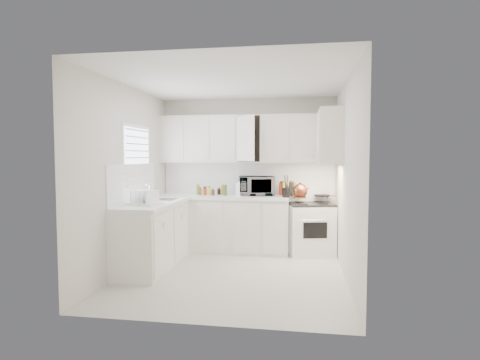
% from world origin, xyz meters
% --- Properties ---
extents(floor, '(3.20, 3.20, 0.00)m').
position_xyz_m(floor, '(0.00, 0.00, 0.00)').
color(floor, beige).
rests_on(floor, ground).
extents(ceiling, '(3.20, 3.20, 0.00)m').
position_xyz_m(ceiling, '(0.00, 0.00, 2.60)').
color(ceiling, white).
rests_on(ceiling, ground).
extents(wall_back, '(3.00, 0.00, 3.00)m').
position_xyz_m(wall_back, '(0.00, 1.60, 1.30)').
color(wall_back, beige).
rests_on(wall_back, ground).
extents(wall_front, '(3.00, 0.00, 3.00)m').
position_xyz_m(wall_front, '(0.00, -1.60, 1.30)').
color(wall_front, beige).
rests_on(wall_front, ground).
extents(wall_left, '(0.00, 3.20, 3.20)m').
position_xyz_m(wall_left, '(-1.50, 0.00, 1.30)').
color(wall_left, beige).
rests_on(wall_left, ground).
extents(wall_right, '(0.00, 3.20, 3.20)m').
position_xyz_m(wall_right, '(1.50, 0.00, 1.30)').
color(wall_right, beige).
rests_on(wall_right, ground).
extents(window_blinds, '(0.06, 0.96, 1.06)m').
position_xyz_m(window_blinds, '(-1.48, 0.35, 1.55)').
color(window_blinds, white).
rests_on(window_blinds, wall_left).
extents(lower_cabinets_back, '(2.22, 0.60, 0.90)m').
position_xyz_m(lower_cabinets_back, '(-0.39, 1.30, 0.45)').
color(lower_cabinets_back, beige).
rests_on(lower_cabinets_back, floor).
extents(lower_cabinets_left, '(0.60, 1.60, 0.90)m').
position_xyz_m(lower_cabinets_left, '(-1.20, 0.20, 0.45)').
color(lower_cabinets_left, beige).
rests_on(lower_cabinets_left, floor).
extents(countertop_back, '(2.24, 0.64, 0.05)m').
position_xyz_m(countertop_back, '(-0.39, 1.29, 0.93)').
color(countertop_back, silver).
rests_on(countertop_back, lower_cabinets_back).
extents(countertop_left, '(0.64, 1.62, 0.05)m').
position_xyz_m(countertop_left, '(-1.19, 0.20, 0.93)').
color(countertop_left, silver).
rests_on(countertop_left, lower_cabinets_left).
extents(backsplash_back, '(2.98, 0.02, 0.55)m').
position_xyz_m(backsplash_back, '(0.00, 1.59, 1.23)').
color(backsplash_back, silver).
rests_on(backsplash_back, wall_back).
extents(backsplash_left, '(0.02, 1.60, 0.55)m').
position_xyz_m(backsplash_left, '(-1.49, 0.20, 1.23)').
color(backsplash_left, silver).
rests_on(backsplash_left, wall_left).
extents(upper_cabinets_back, '(3.00, 0.33, 0.80)m').
position_xyz_m(upper_cabinets_back, '(0.00, 1.44, 1.50)').
color(upper_cabinets_back, beige).
rests_on(upper_cabinets_back, wall_back).
extents(upper_cabinets_right, '(0.33, 0.90, 0.80)m').
position_xyz_m(upper_cabinets_right, '(1.33, 0.82, 1.50)').
color(upper_cabinets_right, beige).
rests_on(upper_cabinets_right, wall_right).
extents(sink, '(0.42, 0.38, 0.30)m').
position_xyz_m(sink, '(-1.19, 0.55, 1.07)').
color(sink, gray).
rests_on(sink, countertop_left).
extents(stove, '(0.81, 0.71, 1.08)m').
position_xyz_m(stove, '(1.08, 1.30, 0.54)').
color(stove, white).
rests_on(stove, floor).
extents(tea_kettle, '(0.32, 0.29, 0.27)m').
position_xyz_m(tea_kettle, '(0.90, 1.14, 1.07)').
color(tea_kettle, maroon).
rests_on(tea_kettle, stove).
extents(frying_pan, '(0.37, 0.49, 0.04)m').
position_xyz_m(frying_pan, '(1.26, 1.46, 0.96)').
color(frying_pan, black).
rests_on(frying_pan, stove).
extents(microwave, '(0.64, 0.44, 0.39)m').
position_xyz_m(microwave, '(0.17, 1.40, 1.15)').
color(microwave, gray).
rests_on(microwave, countertop_back).
extents(rice_cooker, '(0.32, 0.32, 0.27)m').
position_xyz_m(rice_cooker, '(-0.04, 1.32, 1.08)').
color(rice_cooker, white).
rests_on(rice_cooker, countertop_back).
extents(paper_towel, '(0.12, 0.12, 0.27)m').
position_xyz_m(paper_towel, '(0.08, 1.52, 1.08)').
color(paper_towel, white).
rests_on(paper_towel, countertop_back).
extents(utensil_crock, '(0.13, 0.13, 0.37)m').
position_xyz_m(utensil_crock, '(0.68, 1.12, 1.13)').
color(utensil_crock, black).
rests_on(utensil_crock, countertop_back).
extents(dish_rack, '(0.48, 0.41, 0.23)m').
position_xyz_m(dish_rack, '(-1.20, -0.10, 1.07)').
color(dish_rack, white).
rests_on(dish_rack, countertop_left).
extents(spice_left_0, '(0.06, 0.06, 0.13)m').
position_xyz_m(spice_left_0, '(-0.85, 1.42, 1.02)').
color(spice_left_0, olive).
rests_on(spice_left_0, countertop_back).
extents(spice_left_1, '(0.06, 0.06, 0.13)m').
position_xyz_m(spice_left_1, '(-0.78, 1.33, 1.02)').
color(spice_left_1, '#336321').
rests_on(spice_left_1, countertop_back).
extents(spice_left_2, '(0.06, 0.06, 0.13)m').
position_xyz_m(spice_left_2, '(-0.70, 1.42, 1.02)').
color(spice_left_2, red).
rests_on(spice_left_2, countertop_back).
extents(spice_left_3, '(0.06, 0.06, 0.13)m').
position_xyz_m(spice_left_3, '(-0.62, 1.33, 1.02)').
color(spice_left_3, '#A6C32E').
rests_on(spice_left_3, countertop_back).
extents(spice_left_4, '(0.06, 0.06, 0.13)m').
position_xyz_m(spice_left_4, '(-0.55, 1.42, 1.02)').
color(spice_left_4, maroon).
rests_on(spice_left_4, countertop_back).
extents(spice_left_5, '(0.06, 0.06, 0.13)m').
position_xyz_m(spice_left_5, '(-0.47, 1.33, 1.02)').
color(spice_left_5, black).
rests_on(spice_left_5, countertop_back).
extents(spice_left_6, '(0.06, 0.06, 0.13)m').
position_xyz_m(spice_left_6, '(-0.40, 1.42, 1.02)').
color(spice_left_6, olive).
rests_on(spice_left_6, countertop_back).
extents(spice_left_7, '(0.06, 0.06, 0.13)m').
position_xyz_m(spice_left_7, '(-0.32, 1.33, 1.02)').
color(spice_left_7, '#336321').
rests_on(spice_left_7, countertop_back).
extents(sauce_right_0, '(0.06, 0.06, 0.19)m').
position_xyz_m(sauce_right_0, '(0.58, 1.46, 1.05)').
color(sauce_right_0, red).
rests_on(sauce_right_0, countertop_back).
extents(sauce_right_1, '(0.06, 0.06, 0.19)m').
position_xyz_m(sauce_right_1, '(0.64, 1.40, 1.05)').
color(sauce_right_1, '#A6C32E').
rests_on(sauce_right_1, countertop_back).
extents(sauce_right_2, '(0.06, 0.06, 0.19)m').
position_xyz_m(sauce_right_2, '(0.69, 1.46, 1.05)').
color(sauce_right_2, maroon).
rests_on(sauce_right_2, countertop_back).
extents(sauce_right_3, '(0.06, 0.06, 0.19)m').
position_xyz_m(sauce_right_3, '(0.74, 1.40, 1.05)').
color(sauce_right_3, black).
rests_on(sauce_right_3, countertop_back).
extents(sauce_right_4, '(0.06, 0.06, 0.19)m').
position_xyz_m(sauce_right_4, '(0.80, 1.46, 1.05)').
color(sauce_right_4, olive).
rests_on(sauce_right_4, countertop_back).
extents(sauce_right_5, '(0.06, 0.06, 0.19)m').
position_xyz_m(sauce_right_5, '(0.85, 1.40, 1.05)').
color(sauce_right_5, '#336321').
rests_on(sauce_right_5, countertop_back).
extents(sauce_right_6, '(0.06, 0.06, 0.19)m').
position_xyz_m(sauce_right_6, '(0.91, 1.46, 1.05)').
color(sauce_right_6, red).
rests_on(sauce_right_6, countertop_back).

